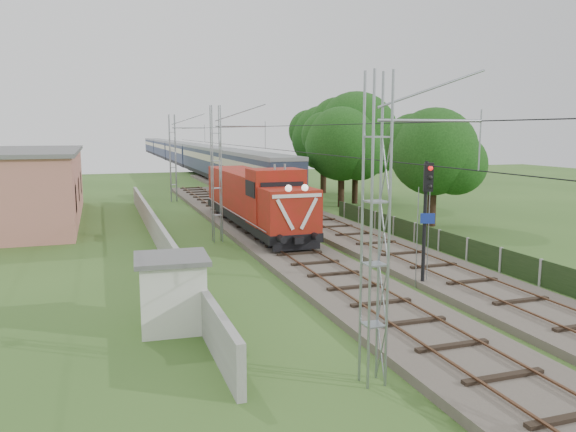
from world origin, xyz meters
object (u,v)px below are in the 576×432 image
object	(u,v)px
locomotive	(254,198)
relay_hut	(172,292)
coach_rake	(182,152)
signal_post	(427,202)

from	to	relation	value
locomotive	relay_hut	xyz separation A→B (m)	(-7.40, -16.71, -0.97)
locomotive	coach_rake	world-z (taller)	locomotive
signal_post	relay_hut	bearing A→B (deg)	-172.17
relay_hut	signal_post	bearing A→B (deg)	7.83
coach_rake	signal_post	bearing A→B (deg)	-91.26
locomotive	signal_post	world-z (taller)	signal_post
locomotive	signal_post	bearing A→B (deg)	-78.33
locomotive	relay_hut	distance (m)	18.30
locomotive	relay_hut	bearing A→B (deg)	-113.88
signal_post	relay_hut	world-z (taller)	signal_post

